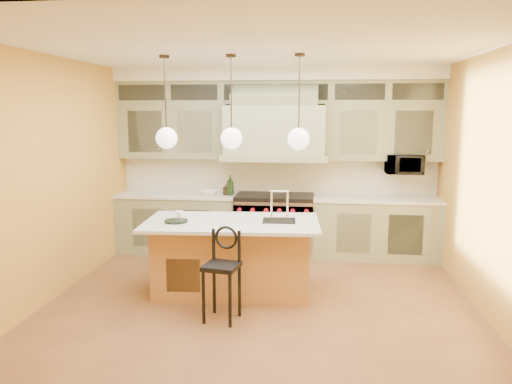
# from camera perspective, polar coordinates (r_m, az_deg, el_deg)

# --- Properties ---
(floor) EXTENTS (5.00, 5.00, 0.00)m
(floor) POSITION_cam_1_polar(r_m,az_deg,el_deg) (5.94, 0.39, -12.99)
(floor) COLOR brown
(floor) RESTS_ON ground
(ceiling) EXTENTS (5.00, 5.00, 0.00)m
(ceiling) POSITION_cam_1_polar(r_m,az_deg,el_deg) (5.53, 0.43, 16.04)
(ceiling) COLOR white
(ceiling) RESTS_ON wall_back
(wall_back) EXTENTS (5.00, 0.00, 5.00)m
(wall_back) POSITION_cam_1_polar(r_m,az_deg,el_deg) (8.02, 2.37, 3.56)
(wall_back) COLOR gold
(wall_back) RESTS_ON ground
(wall_front) EXTENTS (5.00, 0.00, 5.00)m
(wall_front) POSITION_cam_1_polar(r_m,az_deg,el_deg) (3.12, -4.64, -5.58)
(wall_front) COLOR gold
(wall_front) RESTS_ON ground
(wall_left) EXTENTS (0.00, 5.00, 5.00)m
(wall_left) POSITION_cam_1_polar(r_m,az_deg,el_deg) (6.33, -22.71, 1.30)
(wall_left) COLOR gold
(wall_left) RESTS_ON ground
(wall_right) EXTENTS (0.00, 5.00, 5.00)m
(wall_right) POSITION_cam_1_polar(r_m,az_deg,el_deg) (5.84, 25.62, 0.49)
(wall_right) COLOR gold
(wall_right) RESTS_ON ground
(back_cabinetry) EXTENTS (5.00, 0.77, 2.90)m
(back_cabinetry) POSITION_cam_1_polar(r_m,az_deg,el_deg) (7.76, 2.22, 3.21)
(back_cabinetry) COLOR gray
(back_cabinetry) RESTS_ON floor
(range) EXTENTS (1.20, 0.74, 0.96)m
(range) POSITION_cam_1_polar(r_m,az_deg,el_deg) (7.83, 2.13, -3.74)
(range) COLOR silver
(range) RESTS_ON floor
(kitchen_island) EXTENTS (2.17, 1.25, 1.35)m
(kitchen_island) POSITION_cam_1_polar(r_m,az_deg,el_deg) (6.25, -2.66, -7.24)
(kitchen_island) COLOR #A9743C
(kitchen_island) RESTS_ON floor
(counter_stool) EXTENTS (0.41, 0.41, 1.01)m
(counter_stool) POSITION_cam_1_polar(r_m,az_deg,el_deg) (5.44, -3.86, -8.72)
(counter_stool) COLOR black
(counter_stool) RESTS_ON floor
(microwave) EXTENTS (0.54, 0.37, 0.30)m
(microwave) POSITION_cam_1_polar(r_m,az_deg,el_deg) (7.87, 16.56, 3.07)
(microwave) COLOR black
(microwave) RESTS_ON back_cabinetry
(oil_bottle_a) EXTENTS (0.13, 0.13, 0.31)m
(oil_bottle_a) POSITION_cam_1_polar(r_m,az_deg,el_deg) (7.81, -2.97, 0.79)
(oil_bottle_a) COLOR black
(oil_bottle_a) RESTS_ON back_cabinetry
(oil_bottle_b) EXTENTS (0.08, 0.09, 0.18)m
(oil_bottle_b) POSITION_cam_1_polar(r_m,az_deg,el_deg) (7.83, -3.48, 0.32)
(oil_bottle_b) COLOR black
(oil_bottle_b) RESTS_ON back_cabinetry
(fruit_bowl) EXTENTS (0.30, 0.30, 0.07)m
(fruit_bowl) POSITION_cam_1_polar(r_m,az_deg,el_deg) (7.89, -5.43, -0.05)
(fruit_bowl) COLOR white
(fruit_bowl) RESTS_ON back_cabinetry
(cup) EXTENTS (0.11, 0.11, 0.10)m
(cup) POSITION_cam_1_polar(r_m,az_deg,el_deg) (6.29, -8.70, -2.59)
(cup) COLOR white
(cup) RESTS_ON kitchen_island
(pendant_left) EXTENTS (0.26, 0.26, 1.11)m
(pendant_left) POSITION_cam_1_polar(r_m,az_deg,el_deg) (6.18, -10.19, 6.36)
(pendant_left) COLOR #2D2319
(pendant_left) RESTS_ON ceiling
(pendant_center) EXTENTS (0.26, 0.26, 1.11)m
(pendant_center) POSITION_cam_1_polar(r_m,az_deg,el_deg) (6.00, -2.81, 6.41)
(pendant_center) COLOR #2D2319
(pendant_center) RESTS_ON ceiling
(pendant_right) EXTENTS (0.26, 0.26, 1.11)m
(pendant_right) POSITION_cam_1_polar(r_m,az_deg,el_deg) (5.92, 4.89, 6.35)
(pendant_right) COLOR #2D2319
(pendant_right) RESTS_ON ceiling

